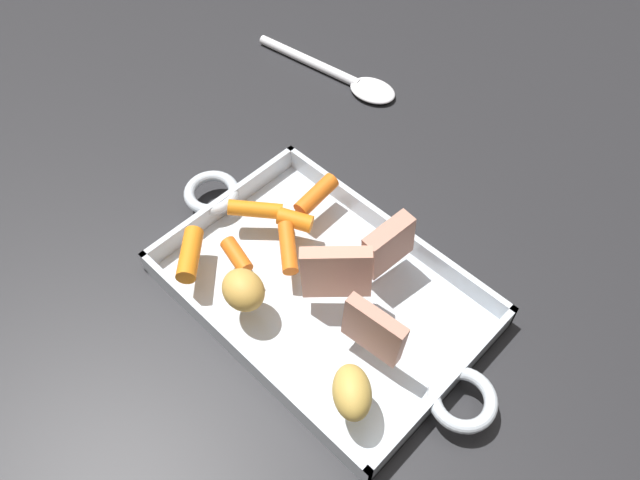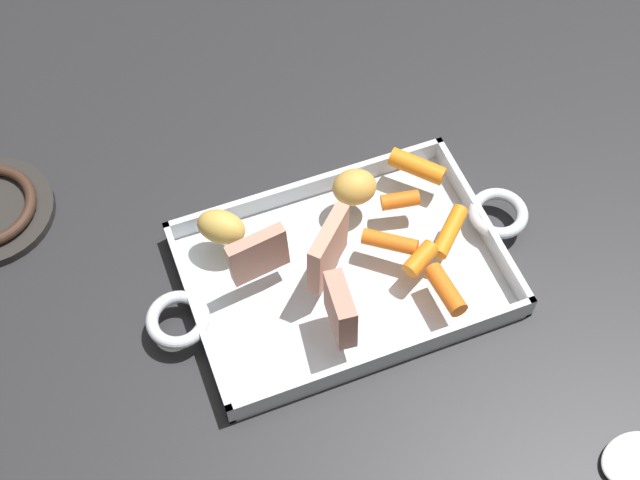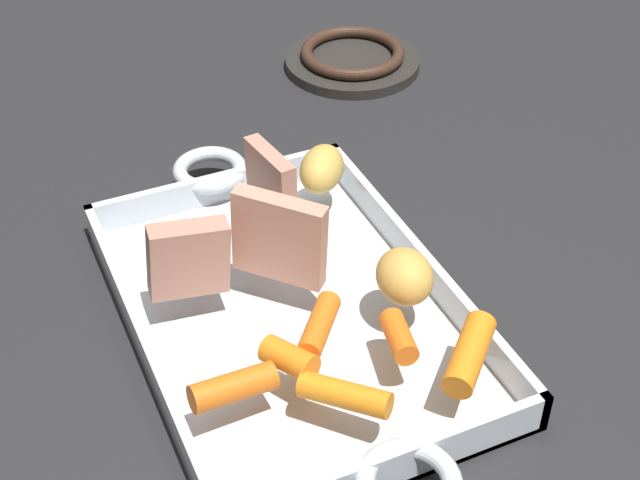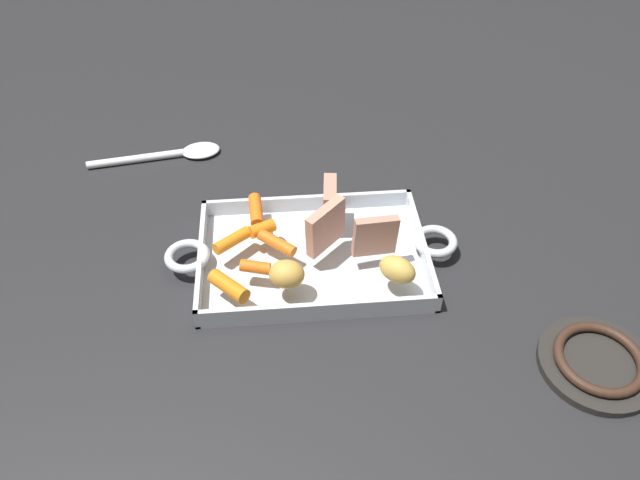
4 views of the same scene
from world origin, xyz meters
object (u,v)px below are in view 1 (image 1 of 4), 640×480
Objects in this scene: roasting_dish at (322,292)px; potato_halved at (243,290)px; serving_spoon at (345,78)px; roast_slice_thick at (334,275)px; roast_slice_outer at (388,245)px; roast_slice_thin at (374,331)px; baby_carrot_southwest at (237,256)px; baby_carrot_center_right at (316,195)px; baby_carrot_long at (255,209)px; baby_carrot_southeast at (295,220)px; baby_carrot_northeast at (287,249)px; baby_carrot_center_left at (190,254)px; potato_whole at (352,392)px.

roasting_dish is 8.89× the size of potato_halved.
roast_slice_thick is at bearing -57.42° from serving_spoon.
roast_slice_thin is at bearing 122.72° from roast_slice_outer.
baby_carrot_center_right reaches higher than baby_carrot_southwest.
roast_slice_outer is at bearing -57.28° from roast_slice_thin.
baby_carrot_southeast is (-0.05, -0.02, 0.00)m from baby_carrot_long.
roast_slice_thin reaches higher than baby_carrot_southeast.
roast_slice_outer reaches higher than potato_halved.
baby_carrot_long reaches higher than baby_carrot_northeast.
potato_halved is at bearing 62.57° from roast_slice_outer.
potato_halved is at bearing 99.09° from baby_carrot_northeast.
baby_carrot_center_left is at bearing 5.17° from potato_halved.
potato_halved is (0.04, 0.08, 0.04)m from roasting_dish.
baby_carrot_northeast is 0.08m from potato_halved.
roast_slice_thin is at bearing -66.94° from potato_whole.
roast_slice_thick is at bearing -14.06° from roast_slice_thin.
baby_carrot_northeast is at bearing -24.38° from potato_whole.
potato_halved is (-0.05, 0.03, 0.01)m from baby_carrot_southwest.
roasting_dish is 8.10× the size of potato_whole.
baby_carrot_long is at bearing -9.00° from roast_slice_thin.
baby_carrot_southeast is (0.17, -0.06, -0.02)m from roast_slice_thin.
potato_halved is at bearing -1.16° from potato_whole.
roast_slice_thin is 1.09× the size of baby_carrot_center_right.
potato_whole reaches higher than baby_carrot_long.
baby_carrot_northeast is (0.15, -0.02, -0.02)m from roast_slice_thin.
potato_halved is (-0.01, 0.07, 0.01)m from baby_carrot_northeast.
potato_halved reaches higher than baby_carrot_center_right.
roasting_dish is at bearing -177.62° from baby_carrot_northeast.
baby_carrot_northeast is 0.35m from serving_spoon.
baby_carrot_southwest is 0.78× the size of potato_whole.
baby_carrot_southeast is at bearing -97.93° from baby_carrot_southwest.
baby_carrot_center_left is at bearing 67.32° from baby_carrot_southeast.
baby_carrot_center_right is at bearing -74.35° from potato_halved.
baby_carrot_center_left is (0.07, 0.08, 0.00)m from baby_carrot_northeast.
potato_whole is (-0.12, 0.08, 0.04)m from roasting_dish.
roast_slice_thin reaches higher than baby_carrot_southwest.
roasting_dish is 0.12m from baby_carrot_center_right.
roast_slice_thick is at bearing 168.22° from roasting_dish.
baby_carrot_northeast is at bearing -126.33° from baby_carrot_southwest.
baby_carrot_southwest is at bearing 22.02° from roast_slice_thick.
roast_slice_thin is 1.06× the size of baby_carrot_northeast.
baby_carrot_center_right is at bearing -68.62° from baby_carrot_northeast.
roast_slice_thick reaches higher than baby_carrot_southwest.
serving_spoon is (0.16, -0.26, -0.04)m from baby_carrot_southeast.
baby_carrot_northeast is at bearing -66.39° from serving_spoon.
baby_carrot_northeast is 0.25× the size of serving_spoon.
baby_carrot_center_left reaches higher than serving_spoon.
baby_carrot_center_right is at bearing -37.79° from roast_slice_thick.
baby_carrot_northeast is at bearing 122.26° from baby_carrot_southeast.
baby_carrot_northeast is 0.94× the size of baby_carrot_center_left.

